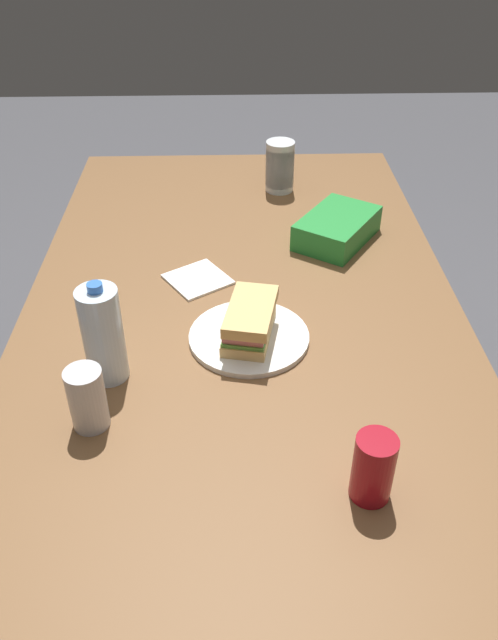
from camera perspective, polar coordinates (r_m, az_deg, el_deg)
The scene contains 10 objects.
ground_plane at distance 1.95m, azimuth -0.43°, elevation -17.79°, with size 8.00×8.00×0.00m, color #4C4C51.
dining_table at distance 1.46m, azimuth -0.55°, elevation -2.22°, with size 1.84×0.99×0.75m.
paper_plate at distance 1.34m, azimuth 0.00°, elevation -1.51°, with size 0.25×0.25×0.01m, color white.
sandwich at distance 1.31m, azimuth 0.05°, elevation -0.01°, with size 0.20×0.13×0.08m.
soda_can_red at distance 1.03m, azimuth 11.02°, elevation -12.81°, with size 0.07×0.07×0.12m, color maroon.
chip_bag at distance 1.69m, azimuth 7.86°, elevation 8.12°, with size 0.23×0.15×0.07m, color #268C38.
water_bottle_tall at distance 1.22m, azimuth -12.90°, elevation -1.28°, with size 0.08×0.08×0.21m.
plastic_cup_stack at distance 1.94m, azimuth 2.77°, elevation 13.53°, with size 0.08×0.08×0.15m.
soda_can_silver at distance 1.15m, azimuth -14.24°, elevation -6.81°, with size 0.07×0.07×0.12m, color silver.
paper_napkin at distance 1.53m, azimuth -4.59°, elevation 3.65°, with size 0.13×0.13×0.01m, color white.
Camera 1 is at (1.14, -0.02, 1.58)m, focal length 35.88 mm.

